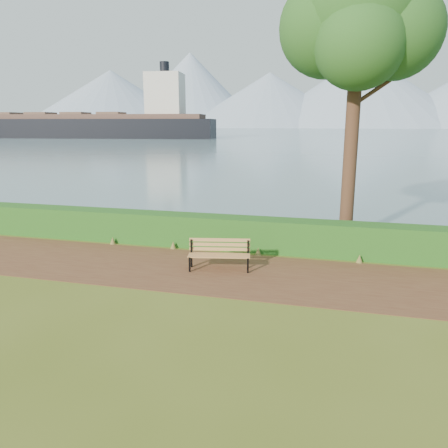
# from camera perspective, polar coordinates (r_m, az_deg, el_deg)

# --- Properties ---
(ground) EXTENTS (140.00, 140.00, 0.00)m
(ground) POSITION_cam_1_polar(r_m,az_deg,el_deg) (11.62, -5.21, -6.37)
(ground) COLOR #4E5B1A
(ground) RESTS_ON ground
(path) EXTENTS (40.00, 3.40, 0.01)m
(path) POSITION_cam_1_polar(r_m,az_deg,el_deg) (11.89, -4.72, -5.89)
(path) COLOR #522D1C
(path) RESTS_ON ground
(hedge) EXTENTS (32.00, 0.85, 1.00)m
(hedge) POSITION_cam_1_polar(r_m,az_deg,el_deg) (13.85, -1.62, -0.97)
(hedge) COLOR #214F16
(hedge) RESTS_ON ground
(water) EXTENTS (700.00, 510.00, 0.00)m
(water) POSITION_cam_1_polar(r_m,az_deg,el_deg) (270.35, 14.18, 11.85)
(water) COLOR #466471
(water) RESTS_ON ground
(mountains) EXTENTS (585.00, 190.00, 70.00)m
(mountains) POSITION_cam_1_polar(r_m,az_deg,el_deg) (417.23, 13.40, 15.99)
(mountains) COLOR #8397AE
(mountains) RESTS_ON ground
(bench) EXTENTS (1.71, 0.80, 0.83)m
(bench) POSITION_cam_1_polar(r_m,az_deg,el_deg) (11.72, -0.62, -3.71)
(bench) COLOR black
(bench) RESTS_ON ground
(tree) EXTENTS (4.82, 4.06, 9.28)m
(tree) POSITION_cam_1_polar(r_m,az_deg,el_deg) (14.88, 17.17, 24.30)
(tree) COLOR #382217
(tree) RESTS_ON ground
(cargo_ship) EXTENTS (68.75, 19.60, 20.62)m
(cargo_ship) POSITION_cam_1_polar(r_m,az_deg,el_deg) (121.54, -16.62, 12.15)
(cargo_ship) COLOR black
(cargo_ship) RESTS_ON ground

